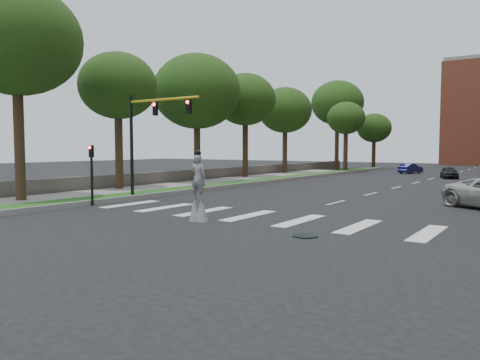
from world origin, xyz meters
TOP-DOWN VIEW (x-y plane):
  - ground_plane at (0.00, 0.00)m, footprint 160.00×160.00m
  - grass_median at (-11.50, 20.00)m, footprint 2.00×60.00m
  - median_curb at (-10.45, 20.00)m, footprint 0.20×60.00m
  - sidewalk_left at (-14.50, 10.00)m, footprint 4.00×60.00m
  - stone_wall at (-17.00, 22.00)m, footprint 0.50×56.00m
  - manhole at (3.00, -2.00)m, footprint 0.90×0.90m
  - traffic_signal at (-9.78, 3.00)m, footprint 5.30×0.23m
  - secondary_signal at (-10.30, -0.50)m, footprint 0.25×0.21m
  - stilt_performer at (-2.19, -1.50)m, footprint 0.84×0.57m
  - car_near at (1.31, 33.86)m, footprint 2.45×3.80m
  - car_mid at (-4.20, 40.83)m, footprint 2.28×3.79m
  - tree_0 at (-14.48, -2.02)m, footprint 7.10×7.10m
  - tree_1 at (-15.61, 6.08)m, footprint 5.51×5.51m
  - tree_2 at (-15.50, 14.67)m, footprint 7.51×7.51m
  - tree_3 at (-15.58, 22.31)m, footprint 6.05×6.05m
  - tree_4 at (-15.98, 31.24)m, footprint 6.18×6.18m
  - tree_5 at (-14.98, 44.28)m, footprint 7.16×7.16m
  - tree_6 at (-11.79, 39.40)m, footprint 4.74×4.74m
  - tree_7 at (-12.17, 51.46)m, footprint 4.99×4.99m

SIDE VIEW (x-z plane):
  - ground_plane at x=0.00m, z-range 0.00..0.00m
  - manhole at x=3.00m, z-range 0.00..0.04m
  - sidewalk_left at x=-14.50m, z-range 0.00..0.18m
  - grass_median at x=-11.50m, z-range 0.00..0.25m
  - median_curb at x=-10.45m, z-range 0.00..0.28m
  - stone_wall at x=-17.00m, z-range 0.00..1.10m
  - car_mid at x=-4.20m, z-range 0.00..1.18m
  - car_near at x=1.31m, z-range 0.00..1.20m
  - stilt_performer at x=-2.19m, z-range -0.27..2.73m
  - secondary_signal at x=-10.30m, z-range 0.33..3.56m
  - traffic_signal at x=-9.78m, z-range 1.05..7.25m
  - tree_7 at x=-12.17m, z-range 1.86..9.94m
  - tree_6 at x=-11.79m, z-range 2.30..11.07m
  - tree_4 at x=-15.98m, z-range 2.34..12.36m
  - tree_1 at x=-15.61m, z-range 2.49..12.27m
  - tree_3 at x=-15.58m, z-range 2.59..13.01m
  - tree_2 at x=-15.50m, z-range 2.32..13.38m
  - tree_0 at x=-14.48m, z-range 2.93..14.91m
  - tree_5 at x=-14.98m, z-range 3.03..15.27m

